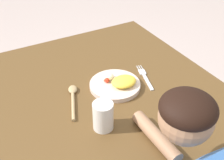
# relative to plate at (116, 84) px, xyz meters

# --- Properties ---
(dining_table) EXTENTS (1.01, 0.98, 0.68)m
(dining_table) POSITION_rel_plate_xyz_m (-0.09, 0.03, -0.09)
(dining_table) COLOR brown
(dining_table) RESTS_ON ground_plane
(plate) EXTENTS (0.21, 0.21, 0.05)m
(plate) POSITION_rel_plate_xyz_m (0.00, 0.00, 0.00)
(plate) COLOR beige
(plate) RESTS_ON dining_table
(fork) EXTENTS (0.07, 0.18, 0.01)m
(fork) POSITION_rel_plate_xyz_m (0.14, -0.00, -0.01)
(fork) COLOR silver
(fork) RESTS_ON dining_table
(spoon) EXTENTS (0.10, 0.20, 0.02)m
(spoon) POSITION_rel_plate_xyz_m (-0.18, 0.02, -0.01)
(spoon) COLOR tan
(spoon) RESTS_ON dining_table
(drinking_cup) EXTENTS (0.07, 0.07, 0.10)m
(drinking_cup) POSITION_rel_plate_xyz_m (-0.15, -0.18, 0.04)
(drinking_cup) COLOR silver
(drinking_cup) RESTS_ON dining_table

